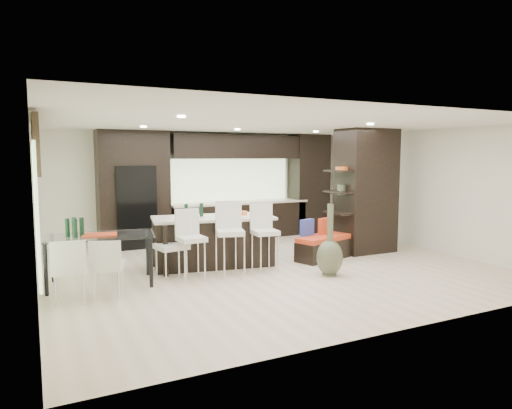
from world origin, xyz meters
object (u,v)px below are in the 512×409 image
stool_left (192,252)px  chair_near (108,271)px  chair_far (69,273)px  bench (324,248)px  floor_vase (330,240)px  dining_table (101,260)px  stool_mid (230,246)px  stool_right (265,244)px  kitchen_island (213,241)px  chair_end (171,250)px

stool_left → chair_near: (-1.44, -0.41, -0.07)m
chair_far → bench: bearing=13.4°
floor_vase → chair_far: 4.28m
floor_vase → dining_table: floor_vase is taller
chair_near → stool_left: bearing=34.1°
stool_mid → chair_far: 2.71m
stool_right → floor_vase: floor_vase is taller
floor_vase → dining_table: (-3.72, 1.18, -0.23)m
stool_right → floor_vase: size_ratio=0.78×
kitchen_island → chair_near: 2.47m
dining_table → chair_near: (0.00, -0.79, 0.00)m
dining_table → floor_vase: bearing=-8.5°
stool_mid → chair_far: bearing=-155.7°
stool_mid → chair_end: (-0.95, 0.39, -0.07)m
kitchen_island → stool_mid: bearing=-80.3°
kitchen_island → chair_near: bearing=-140.6°
stool_right → chair_far: 3.41m
dining_table → chair_far: 0.96m
chair_far → stool_right: bearing=12.0°
kitchen_island → dining_table: kitchen_island is taller
stool_left → chair_far: (-1.97, -0.42, -0.05)m
stool_right → floor_vase: bearing=-36.8°
chair_near → chair_far: (-0.54, -0.01, 0.02)m
bench → floor_vase: floor_vase is taller
stool_right → chair_end: (-1.66, 0.38, -0.03)m
chair_near → chair_end: (1.19, 0.79, 0.05)m
stool_left → floor_vase: bearing=-22.9°
bench → chair_near: bearing=172.3°
dining_table → chair_far: bearing=-114.8°
stool_mid → chair_near: bearing=-153.8°
kitchen_island → floor_vase: bearing=-36.0°
stool_mid → dining_table: size_ratio=0.62×
floor_vase → chair_end: 2.80m
stool_left → dining_table: stool_left is taller
floor_vase → stool_right: bearing=137.5°
bench → stool_mid: bearing=171.2°
bench → chair_far: size_ratio=1.46×
stool_mid → stool_right: (0.70, 0.02, -0.04)m
chair_end → floor_vase: bearing=-123.9°
stool_mid → chair_end: 1.03m
chair_near → dining_table: bearing=108.1°
stool_left → stool_right: 1.41m
dining_table → chair_near: bearing=-80.9°
stool_mid → kitchen_island: bearing=105.7°
stool_left → chair_end: stool_left is taller
kitchen_island → bench: (2.22, -0.51, -0.23)m
kitchen_island → floor_vase: 2.26m
stool_left → bench: bearing=2.4°
stool_left → bench: size_ratio=0.77×
kitchen_island → chair_near: (-2.14, -1.22, -0.06)m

